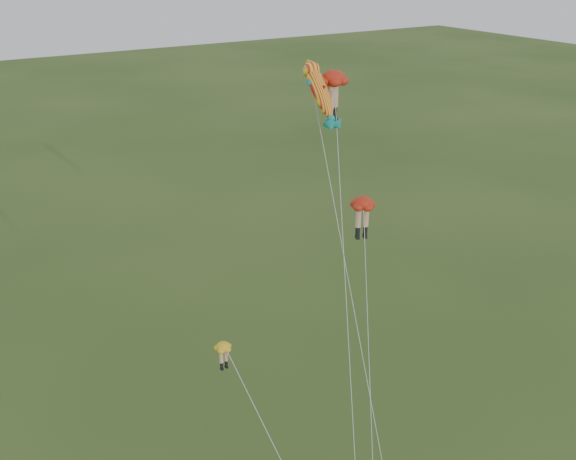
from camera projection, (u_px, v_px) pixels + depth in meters
legs_kite_red_high at (334, 87)px, 32.05m from camera, size 5.67×10.54×19.44m
legs_kite_red_mid at (363, 210)px, 35.98m from camera, size 6.87×10.46×12.24m
legs_kite_yellow at (230, 362)px, 28.74m from camera, size 2.65×5.92×8.89m
fish_kite at (319, 91)px, 31.36m from camera, size 2.34×11.08×20.22m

